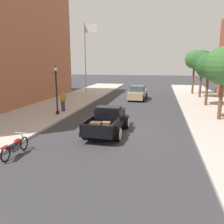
# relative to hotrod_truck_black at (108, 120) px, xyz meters

# --- Properties ---
(ground_plane) EXTENTS (140.00, 140.00, 0.00)m
(ground_plane) POSITION_rel_hotrod_truck_black_xyz_m (0.48, 0.40, -0.75)
(ground_plane) COLOR #333338
(sidewalk_left) EXTENTS (5.50, 64.00, 0.15)m
(sidewalk_left) POSITION_rel_hotrod_truck_black_xyz_m (-6.77, 0.40, -0.68)
(sidewalk_left) COLOR #B7B2A8
(sidewalk_left) RESTS_ON ground
(hotrod_truck_black) EXTENTS (2.30, 4.99, 1.58)m
(hotrod_truck_black) POSITION_rel_hotrod_truck_black_xyz_m (0.00, 0.00, 0.00)
(hotrod_truck_black) COLOR black
(hotrod_truck_black) RESTS_ON ground
(motorcycle_parked) EXTENTS (0.62, 2.12, 0.93)m
(motorcycle_parked) POSITION_rel_hotrod_truck_black_xyz_m (-3.36, -4.60, -0.31)
(motorcycle_parked) COLOR black
(motorcycle_parked) RESTS_ON ground
(car_background_tan) EXTENTS (2.05, 4.39, 1.65)m
(car_background_tan) POSITION_rel_hotrod_truck_black_xyz_m (0.48, 13.48, 0.01)
(car_background_tan) COLOR tan
(car_background_tan) RESTS_ON ground
(pedestrian_sidewalk_left) EXTENTS (0.53, 0.22, 1.65)m
(pedestrian_sidewalk_left) POSITION_rel_hotrod_truck_black_xyz_m (-5.04, 4.80, 0.33)
(pedestrian_sidewalk_left) COLOR #232847
(pedestrian_sidewalk_left) RESTS_ON sidewalk_left
(street_lamp_near) EXTENTS (0.50, 0.32, 3.85)m
(street_lamp_near) POSITION_rel_hotrod_truck_black_xyz_m (-5.01, 3.59, 1.63)
(street_lamp_near) COLOR black
(street_lamp_near) RESTS_ON sidewalk_left
(flagpole) EXTENTS (1.74, 0.16, 9.16)m
(flagpole) POSITION_rel_hotrod_truck_black_xyz_m (-6.54, 16.51, 5.02)
(flagpole) COLOR #B2B2B7
(flagpole) RESTS_ON sidewalk_left
(street_tree_nearest) EXTENTS (2.70, 2.70, 5.19)m
(street_tree_nearest) POSITION_rel_hotrod_truck_black_xyz_m (7.34, 4.32, 3.22)
(street_tree_nearest) COLOR brown
(street_tree_nearest) RESTS_ON sidewalk_right
(street_tree_second) EXTENTS (2.50, 2.50, 5.03)m
(street_tree_second) POSITION_rel_hotrod_truck_black_xyz_m (7.44, 10.34, 3.15)
(street_tree_second) COLOR brown
(street_tree_second) RESTS_ON sidewalk_right
(street_tree_third) EXTENTS (2.61, 2.61, 5.52)m
(street_tree_third) POSITION_rel_hotrod_truck_black_xyz_m (7.72, 16.16, 3.58)
(street_tree_third) COLOR brown
(street_tree_third) RESTS_ON sidewalk_right
(street_tree_farthest) EXTENTS (2.46, 2.46, 5.73)m
(street_tree_farthest) POSITION_rel_hotrod_truck_black_xyz_m (7.26, 19.45, 3.85)
(street_tree_farthest) COLOR brown
(street_tree_farthest) RESTS_ON sidewalk_right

